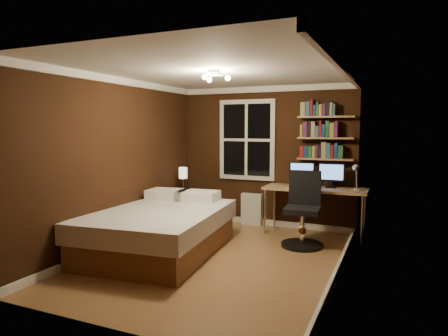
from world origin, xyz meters
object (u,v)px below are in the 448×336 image
at_px(monitor_right, 331,175).
at_px(desk_lamp, 356,177).
at_px(bed, 160,229).
at_px(bedside_lamp, 183,179).
at_px(desk, 315,191).
at_px(office_chair, 303,217).
at_px(nightstand, 183,208).
at_px(monitor_left, 302,174).
at_px(radiator, 252,209).

relative_size(monitor_right, desk_lamp, 0.96).
height_order(bed, bedside_lamp, bedside_lamp).
bearing_deg(desk_lamp, monitor_right, 158.94).
bearing_deg(desk, office_chair, -93.46).
bearing_deg(nightstand, monitor_left, 18.82).
bearing_deg(desk, monitor_right, 18.87).
bearing_deg(desk, nightstand, -171.66).
height_order(monitor_left, monitor_right, same).
distance_m(nightstand, monitor_left, 2.20).
bearing_deg(monitor_left, nightstand, -168.46).
relative_size(desk, office_chair, 1.48).
bearing_deg(desk_lamp, radiator, 170.81).
height_order(bed, nightstand, bed).
bearing_deg(desk_lamp, desk, 173.72).
height_order(radiator, desk_lamp, desk_lamp).
distance_m(bed, desk, 2.62).
distance_m(nightstand, desk_lamp, 3.03).
relative_size(radiator, desk, 0.35).
relative_size(bed, radiator, 4.20).
xyz_separation_m(bedside_lamp, monitor_left, (2.05, 0.42, 0.15)).
xyz_separation_m(desk_lamp, office_chair, (-0.68, -0.63, -0.57)).
relative_size(bed, monitor_left, 5.71).
bearing_deg(monitor_right, bedside_lamp, -170.62).
relative_size(monitor_left, desk_lamp, 0.96).
xyz_separation_m(monitor_right, desk_lamp, (0.40, -0.15, 0.02)).
height_order(radiator, monitor_right, monitor_right).
bearing_deg(bedside_lamp, office_chair, -9.06).
xyz_separation_m(nightstand, monitor_right, (2.54, 0.42, 0.68)).
bearing_deg(radiator, bedside_lamp, -153.31).
height_order(radiator, office_chair, office_chair).
distance_m(desk, monitor_right, 0.37).
relative_size(nightstand, desk, 0.38).
distance_m(monitor_left, desk_lamp, 0.90).
relative_size(bed, desk, 1.45).
height_order(bed, office_chair, office_chair).
relative_size(monitor_left, office_chair, 0.38).
bearing_deg(desk, monitor_left, 161.05).
relative_size(bed, desk_lamp, 5.49).
bearing_deg(office_chair, desk, 81.56).
xyz_separation_m(bed, desk, (1.84, 1.82, 0.40)).
bearing_deg(desk_lamp, monitor_left, 170.14).
bearing_deg(nightstand, radiator, 33.96).
bearing_deg(radiator, bed, -108.02).
xyz_separation_m(bed, bedside_lamp, (-0.45, 1.48, 0.52)).
bearing_deg(desk_lamp, bedside_lamp, -174.83).
bearing_deg(office_chair, bedside_lamp, 165.97).
xyz_separation_m(bed, nightstand, (-0.45, 1.48, -0.01)).
relative_size(bed, nightstand, 3.84).
xyz_separation_m(bed, monitor_left, (1.60, 1.90, 0.67)).
bearing_deg(monitor_left, radiator, 171.44).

